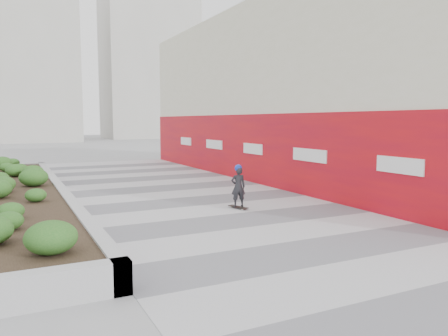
% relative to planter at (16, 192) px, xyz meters
% --- Properties ---
extents(ground, '(160.00, 160.00, 0.00)m').
position_rel_planter_xyz_m(ground, '(5.50, -7.00, -0.42)').
color(ground, gray).
rests_on(ground, ground).
extents(walkway, '(8.00, 36.00, 0.01)m').
position_rel_planter_xyz_m(walkway, '(5.50, -4.00, -0.41)').
color(walkway, '#A8A8AD').
rests_on(walkway, ground).
extents(building, '(6.04, 24.08, 8.00)m').
position_rel_planter_xyz_m(building, '(12.48, 1.98, 3.56)').
color(building, beige).
rests_on(building, ground).
extents(planter, '(3.00, 18.00, 0.90)m').
position_rel_planter_xyz_m(planter, '(0.00, 0.00, 0.00)').
color(planter, '#9E9EA0').
rests_on(planter, ground).
extents(distant_bldg_north_l, '(16.00, 12.00, 20.00)m').
position_rel_planter_xyz_m(distant_bldg_north_l, '(0.50, 48.00, 9.58)').
color(distant_bldg_north_l, '#ADAAA3').
rests_on(distant_bldg_north_l, ground).
extents(distant_bldg_north_r, '(14.00, 10.00, 24.00)m').
position_rel_planter_xyz_m(distant_bldg_north_r, '(20.50, 53.00, 11.58)').
color(distant_bldg_north_r, '#ADAAA3').
rests_on(distant_bldg_north_r, ground).
extents(manhole_cover, '(0.44, 0.44, 0.01)m').
position_rel_planter_xyz_m(manhole_cover, '(6.00, -4.00, -0.42)').
color(manhole_cover, '#595654').
rests_on(manhole_cover, ground).
extents(skateboarder, '(0.51, 0.75, 1.38)m').
position_rel_planter_xyz_m(skateboarder, '(6.16, -3.79, 0.28)').
color(skateboarder, beige).
rests_on(skateboarder, ground).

